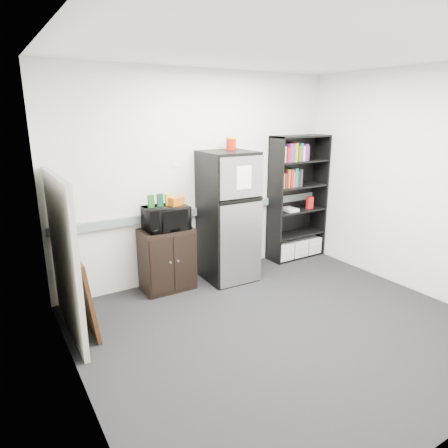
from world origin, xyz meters
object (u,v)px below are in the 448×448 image
object	(u,v)px
bookshelf	(297,199)
microwave	(166,218)
refrigerator	(228,217)
cubicle_partition	(64,257)
cabinet	(167,259)

from	to	relation	value
bookshelf	microwave	bearing A→B (deg)	-177.88
microwave	refrigerator	world-z (taller)	refrigerator
cubicle_partition	cabinet	world-z (taller)	cubicle_partition
microwave	cubicle_partition	bearing A→B (deg)	-160.95
cubicle_partition	cabinet	size ratio (longest dim) A/B	2.04
refrigerator	cubicle_partition	bearing A→B (deg)	-169.13
microwave	refrigerator	xyz separation A→B (m)	(0.84, -0.06, -0.09)
cabinet	microwave	distance (m)	0.54
cabinet	refrigerator	world-z (taller)	refrigerator
bookshelf	cubicle_partition	xyz separation A→B (m)	(-3.43, -0.49, -0.10)
bookshelf	cubicle_partition	world-z (taller)	bookshelf
refrigerator	microwave	bearing A→B (deg)	177.32
bookshelf	cubicle_partition	distance (m)	3.46
cabinet	refrigerator	distance (m)	0.96
cubicle_partition	refrigerator	bearing A→B (deg)	9.21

